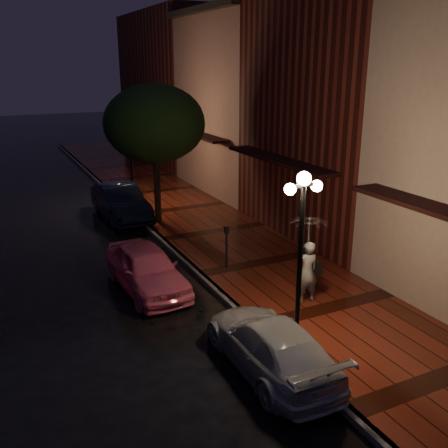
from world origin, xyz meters
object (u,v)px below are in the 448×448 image
streetlamp_far (131,155)px  silver_car (270,345)px  street_tree (155,126)px  parking_meter (226,243)px  woman_with_umbrella (309,246)px  navy_car (121,202)px  pink_car (146,268)px  streetlamp_near (300,251)px

streetlamp_far → silver_car: bearing=-93.8°
street_tree → parking_meter: (0.39, -5.85, -3.22)m
street_tree → woman_with_umbrella: street_tree is taller
navy_car → woman_with_umbrella: 11.14m
streetlamp_far → pink_car: size_ratio=1.05×
streetlamp_near → parking_meter: streetlamp_near is taller
streetlamp_near → pink_car: bearing=113.9°
street_tree → pink_car: 7.43m
streetlamp_near → silver_car: bearing=-159.0°
pink_car → parking_meter: parking_meter is taller
streetlamp_far → navy_car: (-0.95, -1.35, -1.84)m
pink_car → street_tree: bearing=65.0°
street_tree → pink_car: (-2.45, -6.05, -3.54)m
street_tree → parking_meter: 6.69m
streetlamp_far → silver_car: 14.53m
navy_car → streetlamp_far: bearing=52.8°
pink_car → parking_meter: 2.86m
woman_with_umbrella → parking_meter: bearing=-70.9°
street_tree → silver_car: (-1.21, -11.36, -3.62)m
parking_meter → streetlamp_far: bearing=77.0°
navy_car → woman_with_umbrella: size_ratio=1.81×
streetlamp_far → pink_car: 9.51m
pink_car → silver_car: pink_car is taller
streetlamp_near → street_tree: size_ratio=0.74×
streetlamp_far → navy_car: size_ratio=0.93×
woman_with_umbrella → parking_meter: 3.51m
parking_meter → silver_car: bearing=-123.4°
streetlamp_far → parking_meter: bearing=-85.8°
streetlamp_near → navy_car: 12.82m
navy_car → silver_car: 13.02m
navy_car → woman_with_umbrella: (2.53, -10.79, 1.08)m
woman_with_umbrella → parking_meter: woman_with_umbrella is taller
pink_car → streetlamp_near: bearing=-69.1°
street_tree → streetlamp_near: bearing=-91.3°
street_tree → silver_car: size_ratio=1.35×
street_tree → silver_car: bearing=-96.1°
street_tree → woman_with_umbrella: bearing=-81.7°
streetlamp_far → woman_with_umbrella: bearing=-82.6°
streetlamp_near → parking_meter: bearing=82.8°
street_tree → parking_meter: bearing=-86.2°
pink_car → silver_car: size_ratio=0.96×
silver_car → navy_car: bearing=-88.7°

